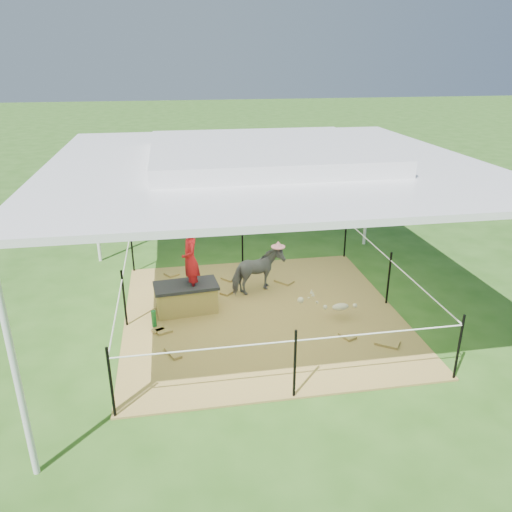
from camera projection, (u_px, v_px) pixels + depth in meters
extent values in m
plane|color=#2D5919|center=(262.00, 315.00, 8.53)|extent=(90.00, 90.00, 0.00)
cube|color=brown|center=(262.00, 314.00, 8.52)|extent=(4.60, 4.60, 0.03)
cylinder|color=silver|center=(93.00, 203.00, 10.31)|extent=(0.07, 0.07, 2.60)
cylinder|color=silver|center=(368.00, 190.00, 11.26)|extent=(0.07, 0.07, 2.60)
cylinder|color=silver|center=(15.00, 369.00, 4.82)|extent=(0.07, 0.07, 2.60)
cube|color=white|center=(263.00, 161.00, 7.54)|extent=(6.30, 6.30, 0.08)
cube|color=white|center=(263.00, 151.00, 7.49)|extent=(3.30, 3.30, 0.22)
cylinder|color=black|center=(132.00, 249.00, 10.04)|extent=(0.04, 0.04, 1.00)
cylinder|color=black|center=(242.00, 242.00, 10.40)|extent=(0.04, 0.04, 1.00)
cylinder|color=black|center=(345.00, 236.00, 10.76)|extent=(0.04, 0.04, 1.00)
cylinder|color=black|center=(124.00, 299.00, 7.98)|extent=(0.04, 0.04, 1.00)
cylinder|color=black|center=(389.00, 279.00, 8.70)|extent=(0.04, 0.04, 1.00)
cylinder|color=black|center=(111.00, 383.00, 5.93)|extent=(0.04, 0.04, 1.00)
cylinder|color=black|center=(295.00, 365.00, 6.29)|extent=(0.04, 0.04, 1.00)
cylinder|color=black|center=(459.00, 348.00, 6.65)|extent=(0.04, 0.04, 1.00)
cylinder|color=white|center=(242.00, 227.00, 10.27)|extent=(4.50, 0.02, 0.02)
cylinder|color=white|center=(296.00, 341.00, 6.16)|extent=(4.50, 0.02, 0.02)
cylinder|color=white|center=(391.00, 260.00, 8.57)|extent=(0.02, 4.50, 0.02)
cylinder|color=white|center=(122.00, 279.00, 7.85)|extent=(0.02, 4.50, 0.02)
cube|color=#A98E3D|center=(187.00, 299.00, 8.53)|extent=(1.05, 0.60, 0.45)
cube|color=black|center=(186.00, 286.00, 8.44)|extent=(1.12, 0.66, 0.06)
imported|color=red|center=(190.00, 254.00, 8.24)|extent=(0.33, 0.46, 1.20)
cylinder|color=#186F2B|center=(154.00, 319.00, 8.06)|extent=(0.09, 0.09, 0.28)
imported|color=#4C4D52|center=(258.00, 272.00, 9.14)|extent=(1.08, 0.82, 0.83)
cylinder|color=pink|center=(258.00, 247.00, 8.96)|extent=(0.26, 0.26, 0.12)
cylinder|color=blue|center=(354.00, 188.00, 15.05)|extent=(0.67, 0.67, 0.81)
cube|color=brown|center=(281.00, 182.00, 15.65)|extent=(2.06, 1.51, 0.85)
cube|color=brown|center=(347.00, 171.00, 17.51)|extent=(2.03, 1.79, 0.70)
imported|color=#3071B4|center=(286.00, 182.00, 15.19)|extent=(0.55, 0.45, 1.08)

